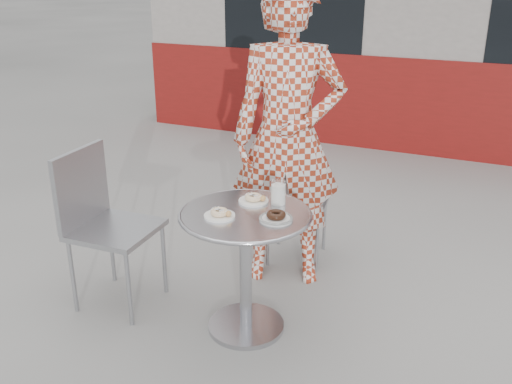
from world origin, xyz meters
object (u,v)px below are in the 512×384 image
at_px(plate_far, 254,199).
at_px(plate_near, 220,214).
at_px(seated_person, 288,138).
at_px(milk_cup, 278,193).
at_px(chair_left, 117,258).
at_px(chair_far, 297,225).
at_px(bistro_table, 246,243).
at_px(plate_checker, 276,217).

bearing_deg(plate_far, plate_near, -106.70).
distance_m(seated_person, milk_cup, 0.52).
relative_size(chair_left, seated_person, 0.50).
distance_m(chair_far, milk_cup, 0.88).
bearing_deg(plate_near, bistro_table, 46.04).
bearing_deg(milk_cup, bistro_table, -120.88).
xyz_separation_m(chair_far, plate_checker, (0.21, -0.90, 0.46)).
bearing_deg(milk_cup, seated_person, 105.72).
relative_size(bistro_table, chair_left, 0.76).
height_order(plate_far, plate_checker, plate_checker).
xyz_separation_m(plate_far, milk_cup, (0.13, 0.03, 0.04)).
xyz_separation_m(plate_near, milk_cup, (0.20, 0.28, 0.04)).
bearing_deg(plate_near, plate_far, 73.30).
xyz_separation_m(bistro_table, seated_person, (-0.03, 0.66, 0.39)).
height_order(bistro_table, chair_far, chair_far).
bearing_deg(bistro_table, plate_near, -133.96).
bearing_deg(milk_cup, plate_checker, -70.71).
height_order(bistro_table, plate_near, plate_near).
bearing_deg(chair_left, milk_cup, -78.05).
bearing_deg(chair_far, milk_cup, 92.16).
bearing_deg(chair_far, plate_far, 81.90).
bearing_deg(seated_person, plate_checker, -92.83).
distance_m(bistro_table, seated_person, 0.76).
height_order(bistro_table, seated_person, seated_person).
xyz_separation_m(chair_far, milk_cup, (0.15, -0.70, 0.51)).
relative_size(plate_far, milk_cup, 1.24).
xyz_separation_m(chair_left, milk_cup, (0.91, 0.24, 0.47)).
bearing_deg(chair_left, plate_near, -95.83).
distance_m(chair_left, milk_cup, 1.05).
bearing_deg(milk_cup, chair_left, -165.45).
xyz_separation_m(bistro_table, plate_far, (-0.02, 0.15, 0.19)).
bearing_deg(milk_cup, plate_near, -126.01).
xyz_separation_m(bistro_table, chair_left, (-0.81, -0.06, -0.24)).
distance_m(plate_near, milk_cup, 0.35).
bearing_deg(bistro_table, chair_left, -175.94).
xyz_separation_m(bistro_table, milk_cup, (0.11, 0.18, 0.23)).
xyz_separation_m(chair_left, plate_checker, (0.98, 0.04, 0.43)).
relative_size(seated_person, plate_checker, 10.82).
xyz_separation_m(seated_person, plate_checker, (0.20, -0.67, -0.21)).
bearing_deg(bistro_table, chair_far, 92.50).
distance_m(chair_far, plate_far, 0.87).
relative_size(chair_far, plate_checker, 4.77).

